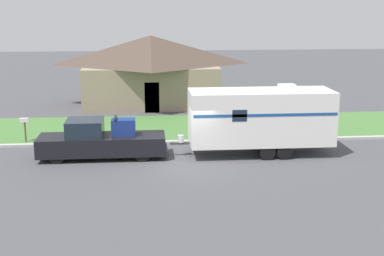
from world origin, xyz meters
name	(u,v)px	position (x,y,z in m)	size (l,w,h in m)	color
ground_plane	(189,163)	(0.00, 0.00, 0.00)	(120.00, 120.00, 0.00)	#47474C
curb_strip	(183,142)	(0.00, 3.75, 0.07)	(80.00, 0.30, 0.14)	#ADADA8
lawn_strip	(179,127)	(0.00, 7.40, 0.01)	(80.00, 7.00, 0.03)	#477538
house_across_street	(151,69)	(-1.53, 15.35, 2.62)	(10.35, 7.28, 5.06)	gray
pickup_truck	(100,141)	(-4.21, 1.32, 0.85)	(6.24, 1.90, 2.03)	black
travel_trailer	(261,117)	(3.68, 1.32, 1.89)	(8.02, 2.41, 3.50)	black
mailbox	(25,124)	(-8.50, 4.68, 1.03)	(0.48, 0.20, 1.34)	brown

